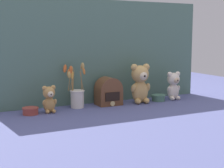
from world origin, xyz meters
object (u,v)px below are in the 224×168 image
vintage_radio (108,92)px  decorative_tin_tall (158,98)px  teddy_bear_small (49,99)px  flower_vase (76,94)px  teddy_bear_medium (174,85)px  teddy_bear_large (140,83)px  decorative_tin_short (31,111)px

vintage_radio → decorative_tin_tall: (0.42, -0.04, -0.07)m
teddy_bear_small → flower_vase: size_ratio=0.56×
teddy_bear_medium → decorative_tin_tall: (-0.14, 0.01, -0.09)m
teddy_bear_small → decorative_tin_tall: teddy_bear_small is taller
teddy_bear_large → decorative_tin_short: teddy_bear_large is taller
flower_vase → decorative_tin_tall: 0.67m
teddy_bear_small → decorative_tin_tall: bearing=1.0°
teddy_bear_large → teddy_bear_medium: 0.31m
decorative_tin_tall → decorative_tin_short: (-1.02, -0.01, -0.00)m
flower_vase → vintage_radio: flower_vase is taller
teddy_bear_small → flower_vase: flower_vase is taller
teddy_bear_medium → decorative_tin_tall: 0.17m
teddy_bear_medium → decorative_tin_tall: size_ratio=2.09×
teddy_bear_large → vintage_radio: (-0.25, 0.05, -0.06)m
flower_vase → decorative_tin_tall: bearing=-4.6°
teddy_bear_small → vintage_radio: size_ratio=0.89×
decorative_tin_tall → teddy_bear_large: bearing=-178.5°
teddy_bear_large → flower_vase: size_ratio=0.92×
teddy_bear_large → teddy_bear_small: teddy_bear_large is taller
flower_vase → teddy_bear_medium: bearing=-4.3°
flower_vase → vintage_radio: size_ratio=1.57×
teddy_bear_medium → flower_vase: size_ratio=0.70×
decorative_tin_short → teddy_bear_medium: bearing=0.3°
decorative_tin_tall → teddy_bear_medium: bearing=-2.7°
flower_vase → decorative_tin_tall: flower_vase is taller
teddy_bear_medium → flower_vase: (-0.81, 0.06, -0.02)m
teddy_bear_large → teddy_bear_small: (-0.72, -0.01, -0.06)m
teddy_bear_large → flower_vase: 0.50m
teddy_bear_medium → vintage_radio: 0.56m
teddy_bear_small → vintage_radio: 0.47m
flower_vase → vintage_radio: 0.25m
vintage_radio → decorative_tin_tall: 0.43m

